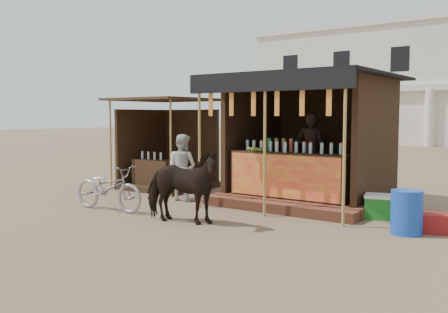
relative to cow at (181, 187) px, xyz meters
name	(u,v)px	position (x,y,z in m)	size (l,w,h in m)	color
ground	(172,223)	(-0.14, -0.10, -0.66)	(120.00, 120.00, 0.00)	#846B4C
main_stall	(307,157)	(0.85, 3.27, 0.37)	(3.60, 3.61, 2.78)	brown
secondary_stall	(164,156)	(-3.31, 3.14, 0.19)	(2.40, 2.40, 2.38)	#3B2415
cow	(181,187)	(0.00, 0.00, 0.00)	(0.72, 1.57, 1.33)	black
motorbike	(108,188)	(-2.00, 0.06, -0.20)	(0.62, 1.77, 0.93)	#9B9AA2
bystander	(182,167)	(-1.61, 1.90, 0.09)	(0.74, 0.57, 1.51)	silver
blue_barrel	(407,212)	(3.51, 1.54, -0.30)	(0.51, 0.51, 0.72)	#1844B4
red_crate	(436,223)	(3.88, 1.90, -0.50)	(0.43, 0.40, 0.32)	maroon
cooler	(383,207)	(2.80, 2.50, -0.43)	(0.73, 0.58, 0.46)	#1A7820
background_building	(444,86)	(-2.14, 29.85, 3.32)	(26.00, 7.45, 8.18)	silver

